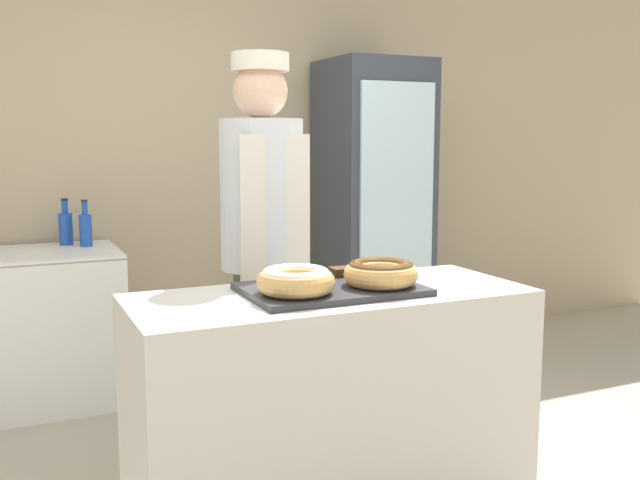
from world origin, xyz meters
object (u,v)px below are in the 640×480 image
at_px(bottle_blue, 66,227).
at_px(bottle_blue_b, 86,228).
at_px(brownie_back_right, 341,272).
at_px(serving_tray, 331,289).
at_px(chest_freezer, 23,329).
at_px(donut_chocolate_glaze, 381,272).
at_px(brownie_back_left, 285,276).
at_px(beverage_fridge, 373,212).
at_px(donut_light_glaze, 296,280).
at_px(baker_person, 263,247).

height_order(bottle_blue, bottle_blue_b, bottle_blue).
bearing_deg(brownie_back_right, serving_tray, -125.98).
height_order(brownie_back_right, chest_freezer, brownie_back_right).
distance_m(donut_chocolate_glaze, brownie_back_left, 0.37).
xyz_separation_m(donut_chocolate_glaze, beverage_fridge, (0.95, 1.81, 0.01)).
bearing_deg(donut_chocolate_glaze, bottle_blue_b, 113.23).
bearing_deg(brownie_back_left, bottle_blue, 109.43).
bearing_deg(beverage_fridge, bottle_blue_b, 176.84).
relative_size(donut_light_glaze, bottle_blue, 1.03).
height_order(brownie_back_left, bottle_blue, bottle_blue).
bearing_deg(baker_person, donut_light_glaze, -100.57).
bearing_deg(beverage_fridge, bottle_blue, 173.81).
bearing_deg(brownie_back_right, chest_freezer, 125.40).
bearing_deg(bottle_blue, beverage_fridge, -6.19).
bearing_deg(brownie_back_right, beverage_fridge, 57.54).
relative_size(donut_chocolate_glaze, brownie_back_left, 3.50).
height_order(donut_chocolate_glaze, bottle_blue, bottle_blue).
xyz_separation_m(serving_tray, bottle_blue, (-0.75, 1.94, 0.05)).
distance_m(beverage_fridge, bottle_blue_b, 1.77).
height_order(serving_tray, chest_freezer, serving_tray).
xyz_separation_m(baker_person, beverage_fridge, (1.16, 1.12, 0.00)).
bearing_deg(beverage_fridge, chest_freezer, 179.82).
xyz_separation_m(brownie_back_left, brownie_back_right, (0.24, 0.00, 0.00)).
bearing_deg(donut_light_glaze, chest_freezer, 114.84).
relative_size(beverage_fridge, chest_freezer, 1.88).
distance_m(serving_tray, donut_chocolate_glaze, 0.19).
height_order(donut_light_glaze, chest_freezer, donut_light_glaze).
bearing_deg(serving_tray, beverage_fridge, 57.20).
height_order(baker_person, bottle_blue, baker_person).
bearing_deg(bottle_blue, baker_person, -61.78).
bearing_deg(bottle_blue_b, baker_person, -63.26).
bearing_deg(bottle_blue_b, serving_tray, -70.52).
height_order(brownie_back_right, beverage_fridge, beverage_fridge).
height_order(serving_tray, brownie_back_right, brownie_back_right).
distance_m(donut_chocolate_glaze, bottle_blue, 2.21).
relative_size(beverage_fridge, bottle_blue, 7.28).
height_order(brownie_back_left, brownie_back_right, same).
xyz_separation_m(donut_chocolate_glaze, bottle_blue_b, (-0.82, 1.90, -0.01)).
height_order(donut_light_glaze, beverage_fridge, beverage_fridge).
distance_m(bottle_blue, bottle_blue_b, 0.14).
relative_size(donut_light_glaze, brownie_back_right, 3.50).
bearing_deg(chest_freezer, beverage_fridge, -0.18).
distance_m(brownie_back_right, beverage_fridge, 1.87).
relative_size(serving_tray, bottle_blue, 2.38).
bearing_deg(donut_light_glaze, brownie_back_right, 38.77).
bearing_deg(beverage_fridge, serving_tray, -122.80).
relative_size(brownie_back_left, bottle_blue_b, 0.30).
distance_m(brownie_back_left, baker_person, 0.47).
distance_m(donut_light_glaze, bottle_blue, 2.09).
bearing_deg(donut_chocolate_glaze, bottle_blue, 114.45).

